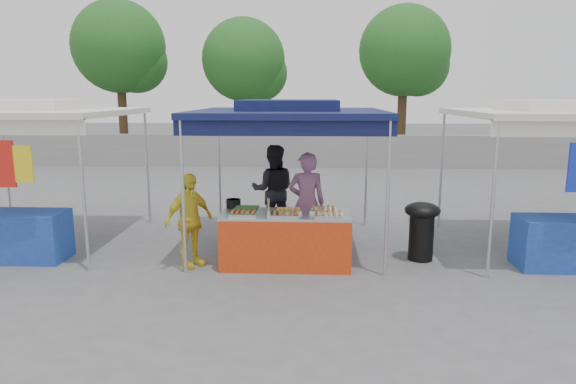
{
  "coord_description": "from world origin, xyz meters",
  "views": [
    {
      "loc": [
        0.4,
        -7.84,
        2.67
      ],
      "look_at": [
        0.0,
        0.6,
        1.05
      ],
      "focal_mm": 32.0,
      "sensor_mm": 36.0,
      "label": 1
    }
  ],
  "objects_px": {
    "wok_burner": "(422,226)",
    "customer_person": "(189,220)",
    "vendor_woman": "(307,203)",
    "vendor_table": "(286,240)",
    "helper_man": "(273,190)",
    "cooking_pot": "(233,203)"
  },
  "relations": [
    {
      "from": "wok_burner",
      "to": "vendor_woman",
      "type": "relative_size",
      "value": 0.56
    },
    {
      "from": "customer_person",
      "to": "cooking_pot",
      "type": "bearing_deg",
      "value": -15.2
    },
    {
      "from": "helper_man",
      "to": "customer_person",
      "type": "distance_m",
      "value": 2.26
    },
    {
      "from": "vendor_table",
      "to": "customer_person",
      "type": "relative_size",
      "value": 1.35
    },
    {
      "from": "vendor_table",
      "to": "helper_man",
      "type": "distance_m",
      "value": 1.93
    },
    {
      "from": "wok_burner",
      "to": "helper_man",
      "type": "xyz_separation_m",
      "value": [
        -2.52,
        1.44,
        0.3
      ]
    },
    {
      "from": "vendor_woman",
      "to": "wok_burner",
      "type": "bearing_deg",
      "value": 164.58
    },
    {
      "from": "cooking_pot",
      "to": "vendor_woman",
      "type": "distance_m",
      "value": 1.25
    },
    {
      "from": "customer_person",
      "to": "vendor_table",
      "type": "bearing_deg",
      "value": -46.97
    },
    {
      "from": "helper_man",
      "to": "cooking_pot",
      "type": "bearing_deg",
      "value": 67.45
    },
    {
      "from": "cooking_pot",
      "to": "vendor_woman",
      "type": "xyz_separation_m",
      "value": [
        1.18,
        0.38,
        -0.06
      ]
    },
    {
      "from": "wok_burner",
      "to": "customer_person",
      "type": "bearing_deg",
      "value": -179.29
    },
    {
      "from": "vendor_table",
      "to": "helper_man",
      "type": "height_order",
      "value": "helper_man"
    },
    {
      "from": "vendor_table",
      "to": "helper_man",
      "type": "xyz_separation_m",
      "value": [
        -0.34,
        1.85,
        0.44
      ]
    },
    {
      "from": "cooking_pot",
      "to": "customer_person",
      "type": "distance_m",
      "value": 0.79
    },
    {
      "from": "vendor_woman",
      "to": "customer_person",
      "type": "bearing_deg",
      "value": 18.95
    },
    {
      "from": "vendor_table",
      "to": "vendor_woman",
      "type": "bearing_deg",
      "value": 66.89
    },
    {
      "from": "helper_man",
      "to": "customer_person",
      "type": "height_order",
      "value": "helper_man"
    },
    {
      "from": "vendor_table",
      "to": "wok_burner",
      "type": "xyz_separation_m",
      "value": [
        2.18,
        0.4,
        0.14
      ]
    },
    {
      "from": "wok_burner",
      "to": "customer_person",
      "type": "xyz_separation_m",
      "value": [
        -3.69,
        -0.49,
        0.17
      ]
    },
    {
      "from": "vendor_table",
      "to": "customer_person",
      "type": "distance_m",
      "value": 1.54
    },
    {
      "from": "wok_burner",
      "to": "customer_person",
      "type": "distance_m",
      "value": 3.72
    }
  ]
}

